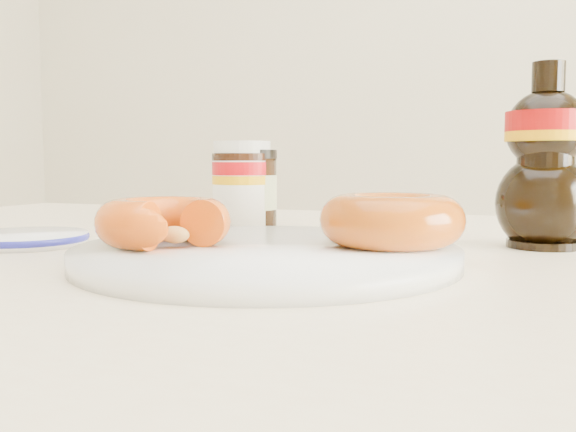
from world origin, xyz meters
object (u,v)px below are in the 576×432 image
(dining_table, at_px, (315,338))
(dark_jar, at_px, (253,189))
(donut_whole, at_px, (392,220))
(blue_rim_saucer, at_px, (26,238))
(donut_bitten, at_px, (164,222))
(syrup_bottle, at_px, (546,156))
(nutella_jar, at_px, (242,181))
(plate, at_px, (266,254))

(dining_table, height_order, dark_jar, dark_jar)
(dining_table, relative_size, dark_jar, 14.54)
(donut_whole, height_order, blue_rim_saucer, donut_whole)
(donut_bitten, relative_size, syrup_bottle, 0.62)
(dining_table, xyz_separation_m, blue_rim_saucer, (-0.28, -0.06, 0.09))
(nutella_jar, bearing_deg, dining_table, -48.84)
(plate, distance_m, dark_jar, 0.30)
(plate, relative_size, donut_bitten, 2.84)
(dining_table, height_order, plate, plate)
(blue_rim_saucer, bearing_deg, donut_whole, 1.35)
(plate, distance_m, donut_whole, 0.10)
(dark_jar, bearing_deg, donut_bitten, -80.43)
(plate, bearing_deg, blue_rim_saucer, 174.10)
(plate, bearing_deg, donut_bitten, -161.49)
(dining_table, distance_m, plate, 0.13)
(dining_table, distance_m, blue_rim_saucer, 0.30)
(nutella_jar, height_order, syrup_bottle, syrup_bottle)
(plate, bearing_deg, syrup_bottle, 41.05)
(plate, bearing_deg, dining_table, 81.89)
(dark_jar, bearing_deg, dining_table, -52.14)
(syrup_bottle, height_order, blue_rim_saucer, syrup_bottle)
(dining_table, bearing_deg, syrup_bottle, 25.52)
(syrup_bottle, height_order, dark_jar, syrup_bottle)
(nutella_jar, xyz_separation_m, syrup_bottle, (0.35, -0.08, 0.03))
(dark_jar, distance_m, blue_rim_saucer, 0.28)
(donut_whole, bearing_deg, syrup_bottle, 51.53)
(donut_bitten, distance_m, dark_jar, 0.30)
(plate, height_order, syrup_bottle, syrup_bottle)
(plate, height_order, donut_whole, donut_whole)
(donut_bitten, xyz_separation_m, donut_whole, (0.17, 0.06, 0.00))
(dining_table, distance_m, nutella_jar, 0.27)
(donut_bitten, relative_size, dark_jar, 1.12)
(dark_jar, xyz_separation_m, blue_rim_saucer, (-0.14, -0.24, -0.04))
(syrup_bottle, bearing_deg, plate, -138.95)
(plate, xyz_separation_m, blue_rim_saucer, (-0.27, 0.03, -0.00))
(syrup_bottle, bearing_deg, nutella_jar, 167.07)
(dark_jar, bearing_deg, donut_whole, -46.52)
(donut_bitten, relative_size, donut_whole, 0.93)
(syrup_bottle, distance_m, blue_rim_saucer, 0.51)
(dining_table, height_order, blue_rim_saucer, blue_rim_saucer)
(dark_jar, bearing_deg, syrup_bottle, -14.36)
(nutella_jar, height_order, dark_jar, nutella_jar)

